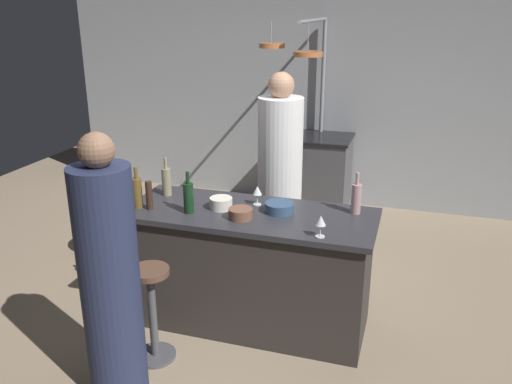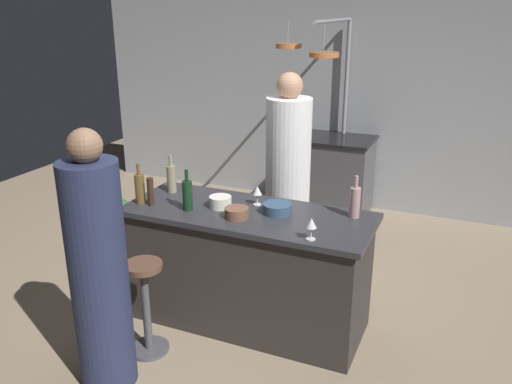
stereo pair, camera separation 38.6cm
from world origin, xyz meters
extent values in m
plane|color=gray|center=(0.00, 0.00, 0.00)|extent=(9.00, 9.00, 0.00)
cube|color=#9EA3A8|center=(0.00, 2.85, 1.30)|extent=(6.40, 0.16, 2.60)
cube|color=#332D2B|center=(0.00, 0.00, 0.43)|extent=(1.72, 0.66, 0.86)
cube|color=#2D2D33|center=(0.00, 0.00, 0.88)|extent=(1.80, 0.72, 0.04)
cube|color=#47474C|center=(0.00, 2.45, 0.43)|extent=(0.76, 0.60, 0.86)
cube|color=black|center=(0.00, 2.45, 0.88)|extent=(0.80, 0.64, 0.03)
cylinder|color=white|center=(0.00, 0.83, 0.79)|extent=(0.38, 0.38, 1.59)
sphere|color=tan|center=(0.00, 0.83, 1.68)|extent=(0.22, 0.22, 0.22)
cylinder|color=#4C4C51|center=(-0.49, -0.62, 0.01)|extent=(0.28, 0.28, 0.02)
cylinder|color=#4C4C51|center=(-0.49, -0.62, 0.33)|extent=(0.06, 0.06, 0.62)
cylinder|color=brown|center=(-0.49, -0.62, 0.66)|extent=(0.26, 0.26, 0.04)
cylinder|color=#262D4C|center=(-0.54, -0.98, 0.74)|extent=(0.35, 0.35, 1.47)
sphere|color=#8C664C|center=(-0.54, -0.98, 1.56)|extent=(0.20, 0.20, 0.20)
cylinder|color=gray|center=(0.00, 2.70, 1.07)|extent=(0.04, 0.04, 2.15)
cylinder|color=gray|center=(0.00, 2.06, 2.15)|extent=(0.04, 1.27, 0.04)
cylinder|color=#B26638|center=(-0.30, 1.61, 1.93)|extent=(0.24, 0.24, 0.04)
cylinder|color=gray|center=(-0.30, 1.58, 2.04)|extent=(0.01, 0.01, 0.22)
cylinder|color=#B26638|center=(0.05, 1.59, 1.87)|extent=(0.28, 0.28, 0.04)
cylinder|color=gray|center=(0.05, 1.58, 2.01)|extent=(0.01, 0.01, 0.28)
cylinder|color=brown|center=(-1.70, 0.65, 0.08)|extent=(0.24, 0.24, 0.16)
sphere|color=#2D6633|center=(-1.70, 0.65, 0.34)|extent=(0.36, 0.36, 0.36)
cylinder|color=#382319|center=(-0.71, -0.16, 1.01)|extent=(0.05, 0.05, 0.21)
cylinder|color=brown|center=(-0.81, -0.16, 1.01)|extent=(0.07, 0.07, 0.22)
cylinder|color=brown|center=(-0.81, -0.16, 1.16)|extent=(0.03, 0.03, 0.08)
cylinder|color=gray|center=(-0.72, 0.15, 1.01)|extent=(0.07, 0.07, 0.21)
cylinder|color=gray|center=(-0.72, 0.15, 1.16)|extent=(0.03, 0.03, 0.08)
cylinder|color=#B78C8E|center=(0.72, 0.20, 1.01)|extent=(0.07, 0.07, 0.22)
cylinder|color=#B78C8E|center=(0.72, 0.20, 1.16)|extent=(0.03, 0.03, 0.08)
cylinder|color=#143319|center=(-0.41, -0.14, 1.01)|extent=(0.07, 0.07, 0.22)
cylinder|color=#143319|center=(-0.41, -0.14, 1.16)|extent=(0.03, 0.03, 0.08)
cylinder|color=silver|center=(0.01, 0.15, 0.90)|extent=(0.06, 0.06, 0.01)
cylinder|color=silver|center=(0.01, 0.15, 0.94)|extent=(0.01, 0.01, 0.07)
cone|color=silver|center=(0.01, 0.15, 1.01)|extent=(0.07, 0.07, 0.06)
cylinder|color=silver|center=(0.56, -0.27, 0.90)|extent=(0.06, 0.06, 0.01)
cylinder|color=silver|center=(0.56, -0.27, 0.94)|extent=(0.01, 0.01, 0.07)
cone|color=silver|center=(0.56, -0.27, 1.01)|extent=(0.07, 0.07, 0.06)
cylinder|color=brown|center=(-0.02, -0.13, 0.94)|extent=(0.17, 0.17, 0.07)
cylinder|color=silver|center=(-0.22, 0.00, 0.94)|extent=(0.16, 0.16, 0.08)
cylinder|color=#334C6B|center=(0.20, 0.06, 0.94)|extent=(0.21, 0.21, 0.07)
camera|label=1|loc=(1.09, -3.33, 2.30)|focal=37.03mm
camera|label=2|loc=(1.45, -3.19, 2.30)|focal=37.03mm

